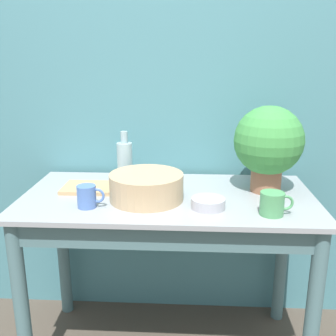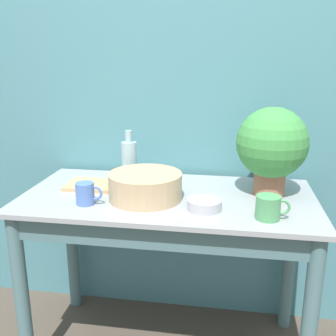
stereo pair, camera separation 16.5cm
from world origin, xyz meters
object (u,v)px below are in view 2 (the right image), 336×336
mug_green (269,207)px  mug_blue (86,194)px  bottle_tall (129,161)px  tray_board (94,185)px  bowl_small_steel (204,205)px  potted_plant (272,145)px  bowl_wash_large (145,186)px

mug_green → mug_blue: size_ratio=1.14×
bottle_tall → tray_board: size_ratio=1.04×
mug_blue → bowl_small_steel: 0.47m
potted_plant → bowl_small_steel: bearing=-140.1°
bottle_tall → mug_blue: size_ratio=2.25×
mug_green → mug_blue: same height
potted_plant → tray_board: potted_plant is taller
mug_green → bowl_small_steel: bearing=167.2°
bottle_tall → mug_green: 0.70m
potted_plant → mug_blue: (-0.73, -0.23, -0.17)m
mug_blue → bowl_small_steel: mug_blue is taller
mug_blue → bowl_wash_large: bearing=24.1°
mug_green → bowl_small_steel: (-0.24, 0.05, -0.02)m
bowl_wash_large → bottle_tall: bearing=119.9°
potted_plant → mug_blue: potted_plant is taller
bowl_wash_large → bowl_small_steel: (0.25, -0.08, -0.03)m
mug_blue → tray_board: mug_blue is taller
bowl_small_steel → mug_green: bearing=-12.8°
potted_plant → bowl_wash_large: 0.55m
bowl_small_steel → tray_board: size_ratio=0.57×
mug_green → bottle_tall: bearing=150.2°
bowl_wash_large → mug_blue: 0.24m
bowl_wash_large → bottle_tall: 0.25m
bowl_small_steel → tray_board: bearing=159.5°
tray_board → mug_green: bearing=-18.2°
potted_plant → bottle_tall: size_ratio=1.53×
bottle_tall → mug_blue: bottle_tall is taller
bowl_wash_large → tray_board: bearing=157.3°
potted_plant → bowl_small_steel: size_ratio=2.79×
potted_plant → bowl_small_steel: (-0.26, -0.22, -0.20)m
mug_green → tray_board: 0.79m
mug_green → tray_board: size_ratio=0.53×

